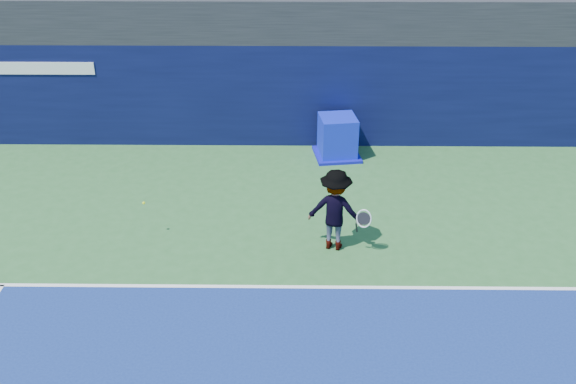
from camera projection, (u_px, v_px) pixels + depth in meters
The scene contains 6 objects.
baseline at pixel (249, 287), 12.91m from camera, with size 24.00×0.10×0.01m, color white.
stadium_band at pixel (265, 12), 18.71m from camera, with size 36.00×3.00×1.20m, color black.
back_wall_assembly at pixel (264, 92), 18.82m from camera, with size 36.00×1.03×3.00m.
equipment_cart at pixel (337, 138), 18.19m from camera, with size 1.41×1.41×1.19m.
tennis_player at pixel (335, 210), 13.79m from camera, with size 1.43×0.97×1.87m.
tennis_ball at pixel (144, 203), 14.22m from camera, with size 0.07×0.07×0.07m.
Camera 1 is at (0.90, -7.47, 7.78)m, focal length 40.00 mm.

